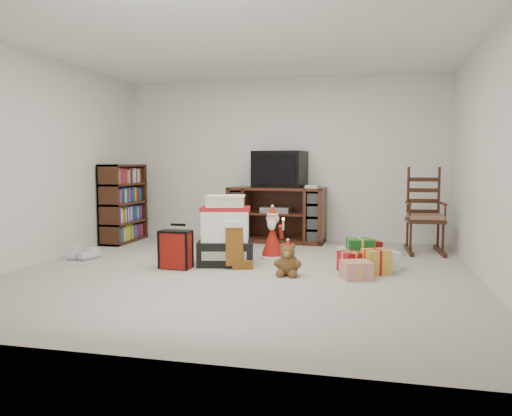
{
  "coord_description": "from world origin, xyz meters",
  "views": [
    {
      "loc": [
        1.38,
        -5.23,
        1.19
      ],
      "look_at": [
        0.02,
        0.6,
        0.66
      ],
      "focal_mm": 35.0,
      "sensor_mm": 36.0,
      "label": 1
    }
  ],
  "objects_px": {
    "tv_stand": "(277,215)",
    "rocking_chair": "(424,222)",
    "sneaker_pair": "(83,255)",
    "bookshelf": "(124,205)",
    "mrs_claus_figurine": "(235,240)",
    "gift_cluster": "(366,258)",
    "teddy_bear": "(288,262)",
    "gift_pile": "(226,235)",
    "santa_figurine": "(272,239)",
    "red_suitcase": "(176,249)",
    "crt_television": "(280,169)"
  },
  "relations": [
    {
      "from": "tv_stand",
      "to": "crt_television",
      "type": "distance_m",
      "value": 0.69
    },
    {
      "from": "tv_stand",
      "to": "rocking_chair",
      "type": "height_order",
      "value": "rocking_chair"
    },
    {
      "from": "tv_stand",
      "to": "mrs_claus_figurine",
      "type": "xyz_separation_m",
      "value": [
        -0.24,
        -1.55,
        -0.17
      ]
    },
    {
      "from": "tv_stand",
      "to": "sneaker_pair",
      "type": "relative_size",
      "value": 4.14
    },
    {
      "from": "red_suitcase",
      "to": "gift_cluster",
      "type": "bearing_deg",
      "value": 14.37
    },
    {
      "from": "tv_stand",
      "to": "sneaker_pair",
      "type": "xyz_separation_m",
      "value": [
        -2.11,
        -1.92,
        -0.37
      ]
    },
    {
      "from": "gift_pile",
      "to": "teddy_bear",
      "type": "relative_size",
      "value": 2.35
    },
    {
      "from": "teddy_bear",
      "to": "gift_pile",
      "type": "bearing_deg",
      "value": 153.07
    },
    {
      "from": "gift_pile",
      "to": "crt_television",
      "type": "height_order",
      "value": "crt_television"
    },
    {
      "from": "tv_stand",
      "to": "gift_cluster",
      "type": "bearing_deg",
      "value": -49.65
    },
    {
      "from": "teddy_bear",
      "to": "bookshelf",
      "type": "bearing_deg",
      "value": 148.3
    },
    {
      "from": "red_suitcase",
      "to": "mrs_claus_figurine",
      "type": "relative_size",
      "value": 0.78
    },
    {
      "from": "tv_stand",
      "to": "teddy_bear",
      "type": "relative_size",
      "value": 4.34
    },
    {
      "from": "teddy_bear",
      "to": "sneaker_pair",
      "type": "height_order",
      "value": "teddy_bear"
    },
    {
      "from": "santa_figurine",
      "to": "mrs_claus_figurine",
      "type": "xyz_separation_m",
      "value": [
        -0.44,
        -0.2,
        -0.0
      ]
    },
    {
      "from": "crt_television",
      "to": "gift_cluster",
      "type": "bearing_deg",
      "value": -45.55
    },
    {
      "from": "gift_pile",
      "to": "mrs_claus_figurine",
      "type": "distance_m",
      "value": 0.31
    },
    {
      "from": "santa_figurine",
      "to": "red_suitcase",
      "type": "bearing_deg",
      "value": -138.08
    },
    {
      "from": "gift_pile",
      "to": "teddy_bear",
      "type": "height_order",
      "value": "gift_pile"
    },
    {
      "from": "rocking_chair",
      "to": "crt_television",
      "type": "distance_m",
      "value": 2.23
    },
    {
      "from": "tv_stand",
      "to": "santa_figurine",
      "type": "height_order",
      "value": "tv_stand"
    },
    {
      "from": "bookshelf",
      "to": "sneaker_pair",
      "type": "relative_size",
      "value": 3.31
    },
    {
      "from": "crt_television",
      "to": "mrs_claus_figurine",
      "type": "bearing_deg",
      "value": -92.46
    },
    {
      "from": "gift_pile",
      "to": "red_suitcase",
      "type": "relative_size",
      "value": 1.56
    },
    {
      "from": "mrs_claus_figurine",
      "to": "sneaker_pair",
      "type": "relative_size",
      "value": 1.84
    },
    {
      "from": "rocking_chair",
      "to": "teddy_bear",
      "type": "xyz_separation_m",
      "value": [
        -1.56,
        -1.86,
        -0.26
      ]
    },
    {
      "from": "bookshelf",
      "to": "mrs_claus_figurine",
      "type": "distance_m",
      "value": 2.32
    },
    {
      "from": "tv_stand",
      "to": "bookshelf",
      "type": "xyz_separation_m",
      "value": [
        -2.28,
        -0.51,
        0.15
      ]
    },
    {
      "from": "gift_cluster",
      "to": "bookshelf",
      "type": "bearing_deg",
      "value": 161.34
    },
    {
      "from": "bookshelf",
      "to": "santa_figurine",
      "type": "height_order",
      "value": "bookshelf"
    },
    {
      "from": "bookshelf",
      "to": "rocking_chair",
      "type": "xyz_separation_m",
      "value": [
        4.39,
        0.11,
        -0.16
      ]
    },
    {
      "from": "santa_figurine",
      "to": "crt_television",
      "type": "relative_size",
      "value": 0.82
    },
    {
      "from": "santa_figurine",
      "to": "sneaker_pair",
      "type": "xyz_separation_m",
      "value": [
        -2.31,
        -0.57,
        -0.2
      ]
    },
    {
      "from": "santa_figurine",
      "to": "mrs_claus_figurine",
      "type": "distance_m",
      "value": 0.48
    },
    {
      "from": "teddy_bear",
      "to": "sneaker_pair",
      "type": "distance_m",
      "value": 2.69
    },
    {
      "from": "rocking_chair",
      "to": "gift_cluster",
      "type": "distance_m",
      "value": 1.56
    },
    {
      "from": "bookshelf",
      "to": "mrs_claus_figurine",
      "type": "height_order",
      "value": "bookshelf"
    },
    {
      "from": "mrs_claus_figurine",
      "to": "crt_television",
      "type": "height_order",
      "value": "crt_television"
    },
    {
      "from": "bookshelf",
      "to": "teddy_bear",
      "type": "distance_m",
      "value": 3.36
    },
    {
      "from": "rocking_chair",
      "to": "red_suitcase",
      "type": "distance_m",
      "value": 3.39
    },
    {
      "from": "santa_figurine",
      "to": "sneaker_pair",
      "type": "relative_size",
      "value": 1.85
    },
    {
      "from": "bookshelf",
      "to": "gift_pile",
      "type": "relative_size",
      "value": 1.48
    },
    {
      "from": "bookshelf",
      "to": "sneaker_pair",
      "type": "height_order",
      "value": "bookshelf"
    },
    {
      "from": "bookshelf",
      "to": "red_suitcase",
      "type": "distance_m",
      "value": 2.31
    },
    {
      "from": "gift_pile",
      "to": "mrs_claus_figurine",
      "type": "xyz_separation_m",
      "value": [
        0.03,
        0.3,
        -0.1
      ]
    },
    {
      "from": "teddy_bear",
      "to": "crt_television",
      "type": "relative_size",
      "value": 0.42
    },
    {
      "from": "teddy_bear",
      "to": "santa_figurine",
      "type": "bearing_deg",
      "value": 111.05
    },
    {
      "from": "rocking_chair",
      "to": "teddy_bear",
      "type": "relative_size",
      "value": 3.5
    },
    {
      "from": "bookshelf",
      "to": "mrs_claus_figurine",
      "type": "xyz_separation_m",
      "value": [
        2.05,
        -1.04,
        -0.32
      ]
    },
    {
      "from": "tv_stand",
      "to": "red_suitcase",
      "type": "bearing_deg",
      "value": -106.37
    }
  ]
}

